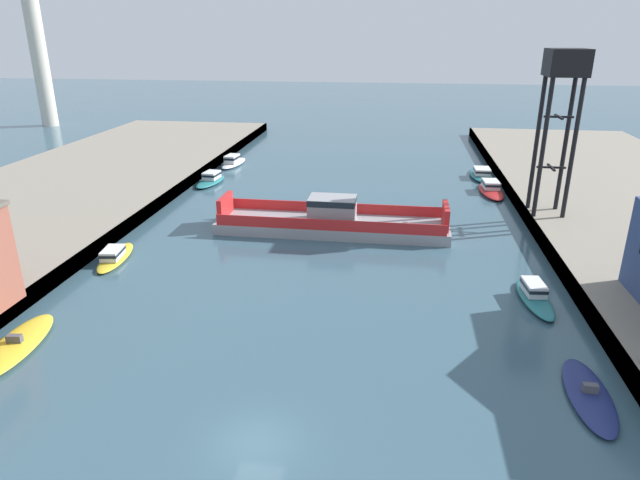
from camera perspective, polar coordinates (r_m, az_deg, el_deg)
The scene contains 12 objects.
ground_plane at distance 29.84m, azimuth -6.61°, elevation -19.91°, with size 400.00×400.00×0.00m, color #385666.
chain_ferry at distance 56.58m, azimuth 1.26°, elevation 1.93°, with size 23.47×5.99×3.63m.
moored_boat_near_left at distance 81.22m, azimuth 16.18°, elevation 6.55°, with size 2.99×8.40×1.40m.
moored_boat_near_right at distance 45.34m, azimuth 21.08°, elevation -5.27°, with size 2.62×7.11×1.45m.
moored_boat_mid_left at distance 35.63m, azimuth 25.80°, elevation -14.10°, with size 2.55×7.44×0.94m.
moored_boat_mid_right at distance 73.64m, azimuth 17.09°, elevation 5.05°, with size 3.10×8.35×1.48m.
moored_boat_far_left at distance 41.52m, azimuth -28.68°, elevation -9.43°, with size 3.63×8.60×1.03m.
moored_boat_far_right at distance 52.91m, azimuth -20.29°, elevation -1.51°, with size 3.02×7.39×1.26m.
moored_boat_upstream_a at distance 76.19m, azimuth -11.12°, elevation 6.11°, with size 3.24×7.22×1.53m.
moored_boat_upstream_b at distance 85.95m, azimuth -8.88°, elevation 7.95°, with size 3.06×7.70×1.67m.
crane_tower at distance 60.57m, azimuth 23.67°, elevation 14.43°, with size 3.70×3.70×16.27m.
smokestack_distant_a at distance 133.07m, azimuth -26.88°, elevation 16.92°, with size 3.52×3.52×28.46m.
Camera 1 is at (6.27, -21.78, 19.40)m, focal length 31.27 mm.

